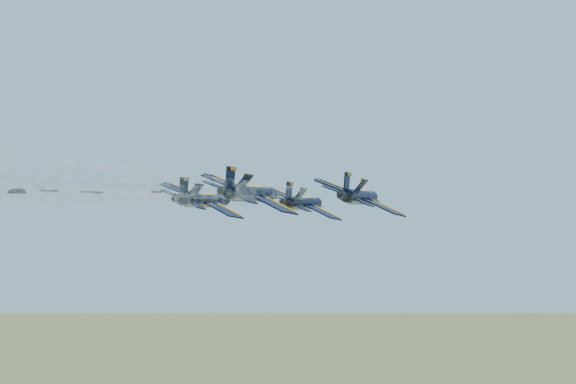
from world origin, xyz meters
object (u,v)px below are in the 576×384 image
at_px(jet_lead, 304,203).
at_px(jet_slot, 252,193).
at_px(jet_left, 205,200).
at_px(jet_right, 361,197).

bearing_deg(jet_lead, jet_slot, -89.16).
relative_size(jet_lead, jet_left, 1.00).
height_order(jet_left, jet_slot, same).
xyz_separation_m(jet_lead, jet_right, (13.14, -9.61, 0.00)).
distance_m(jet_right, jet_slot, 16.12).
xyz_separation_m(jet_lead, jet_left, (-9.91, -13.19, 0.00)).
bearing_deg(jet_right, jet_slot, -135.74).
relative_size(jet_lead, jet_right, 1.00).
distance_m(jet_left, jet_slot, 15.77).
bearing_deg(jet_left, jet_slot, -41.75).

